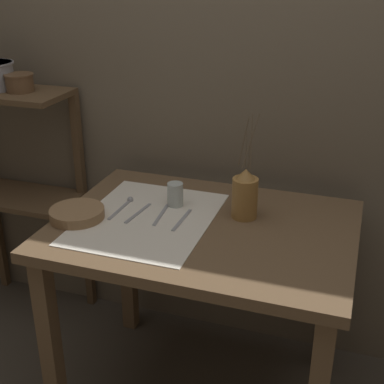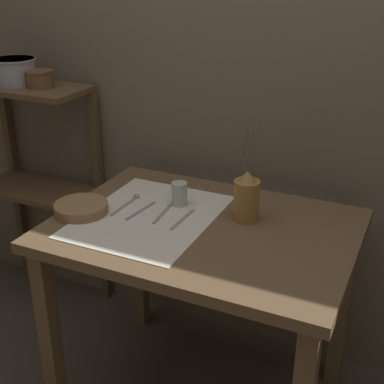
% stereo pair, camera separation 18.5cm
% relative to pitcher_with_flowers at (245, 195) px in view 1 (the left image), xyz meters
% --- Properties ---
extents(stone_wall_back, '(7.00, 0.06, 2.40)m').
position_rel_pitcher_with_flowers_xyz_m(stone_wall_back, '(-0.12, 0.39, 0.32)').
color(stone_wall_back, '#6B5E4C').
rests_on(stone_wall_back, ground_plane).
extents(wooden_table, '(1.06, 0.77, 0.79)m').
position_rel_pitcher_with_flowers_xyz_m(wooden_table, '(-0.12, -0.11, -0.21)').
color(wooden_table, brown).
rests_on(wooden_table, ground_plane).
extents(wooden_shelf_unit, '(0.57, 0.29, 1.13)m').
position_rel_pitcher_with_flowers_xyz_m(wooden_shelf_unit, '(-1.13, 0.23, -0.09)').
color(wooden_shelf_unit, brown).
rests_on(wooden_shelf_unit, ground_plane).
extents(linen_cloth, '(0.46, 0.58, 0.00)m').
position_rel_pitcher_with_flowers_xyz_m(linen_cloth, '(-0.33, -0.13, -0.09)').
color(linen_cloth, silver).
rests_on(linen_cloth, wooden_table).
extents(pitcher_with_flowers, '(0.09, 0.09, 0.39)m').
position_rel_pitcher_with_flowers_xyz_m(pitcher_with_flowers, '(0.00, 0.00, 0.00)').
color(pitcher_with_flowers, olive).
rests_on(pitcher_with_flowers, wooden_table).
extents(wooden_bowl, '(0.20, 0.20, 0.04)m').
position_rel_pitcher_with_flowers_xyz_m(wooden_bowl, '(-0.57, -0.21, -0.07)').
color(wooden_bowl, '#8E6B47').
rests_on(wooden_bowl, wooden_table).
extents(glass_tumbler_near, '(0.06, 0.06, 0.09)m').
position_rel_pitcher_with_flowers_xyz_m(glass_tumbler_near, '(-0.27, 0.01, -0.04)').
color(glass_tumbler_near, '#B7C1BC').
rests_on(glass_tumbler_near, wooden_table).
extents(spoon_outer, '(0.02, 0.19, 0.02)m').
position_rel_pitcher_with_flowers_xyz_m(spoon_outer, '(-0.45, -0.05, -0.08)').
color(spoon_outer, '#939399').
rests_on(spoon_outer, wooden_table).
extents(knife_center, '(0.03, 0.17, 0.00)m').
position_rel_pitcher_with_flowers_xyz_m(knife_center, '(-0.37, -0.10, -0.08)').
color(knife_center, '#939399').
rests_on(knife_center, wooden_table).
extents(fork_outer, '(0.03, 0.17, 0.00)m').
position_rel_pitcher_with_flowers_xyz_m(fork_outer, '(-0.29, -0.09, -0.08)').
color(fork_outer, '#939399').
rests_on(fork_outer, wooden_table).
extents(fork_inner, '(0.02, 0.17, 0.00)m').
position_rel_pitcher_with_flowers_xyz_m(fork_inner, '(-0.20, -0.10, -0.08)').
color(fork_inner, '#939399').
rests_on(fork_inner, wooden_table).
extents(metal_pot_small, '(0.12, 0.12, 0.08)m').
position_rel_pitcher_with_flowers_xyz_m(metal_pot_small, '(-1.04, 0.20, 0.29)').
color(metal_pot_small, brown).
rests_on(metal_pot_small, wooden_shelf_unit).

